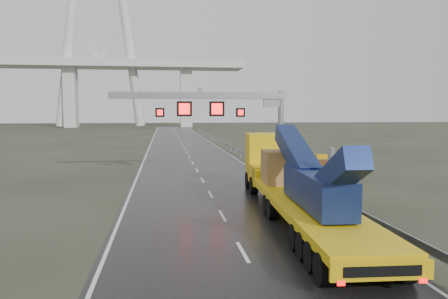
{
  "coord_description": "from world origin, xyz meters",
  "views": [
    {
      "loc": [
        -2.97,
        -18.29,
        5.46
      ],
      "look_at": [
        0.58,
        7.55,
        3.2
      ],
      "focal_mm": 35.0,
      "sensor_mm": 36.0,
      "label": 1
    }
  ],
  "objects": [
    {
      "name": "ground",
      "position": [
        0.0,
        0.0,
        0.0
      ],
      "size": [
        400.0,
        400.0,
        0.0
      ],
      "primitive_type": "plane",
      "color": "#2D3022",
      "rests_on": "ground"
    },
    {
      "name": "road",
      "position": [
        0.0,
        40.0,
        0.01
      ],
      "size": [
        11.0,
        200.0,
        0.02
      ],
      "primitive_type": "cube",
      "color": "black",
      "rests_on": "ground"
    },
    {
      "name": "heavy_haul_truck",
      "position": [
        3.84,
        4.97,
        1.84
      ],
      "size": [
        4.03,
        20.34,
        4.75
      ],
      "rotation": [
        0.0,
        0.0,
        -0.05
      ],
      "color": "gold",
      "rests_on": "ground"
    },
    {
      "name": "exit_sign_pair",
      "position": [
        9.0,
        13.39,
        1.6
      ],
      "size": [
        1.3,
        0.4,
        2.29
      ],
      "rotation": [
        0.0,
        0.0,
        -0.26
      ],
      "color": "gray",
      "rests_on": "ground"
    },
    {
      "name": "sign_gantry",
      "position": [
        2.1,
        17.99,
        5.61
      ],
      "size": [
        14.9,
        1.2,
        7.42
      ],
      "color": "beige",
      "rests_on": "ground"
    },
    {
      "name": "guardrail",
      "position": [
        6.1,
        30.0,
        0.7
      ],
      "size": [
        0.2,
        140.0,
        1.4
      ],
      "primitive_type": null,
      "color": "gray",
      "rests_on": "ground"
    },
    {
      "name": "striped_barrier",
      "position": [
        6.37,
        14.63,
        0.55
      ],
      "size": [
        0.72,
        0.51,
        1.1
      ],
      "primitive_type": "cube",
      "rotation": [
        0.0,
        0.0,
        0.27
      ],
      "color": "red",
      "rests_on": "ground"
    }
  ]
}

